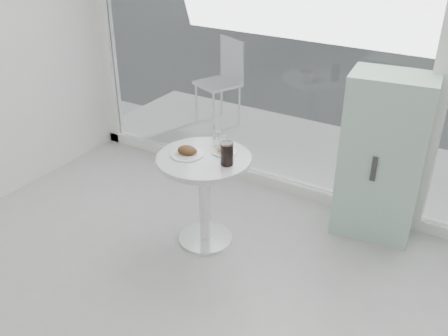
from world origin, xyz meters
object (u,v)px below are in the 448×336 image
Objects in this scene: mint_cabinet at (382,158)px; cola_glass at (227,154)px; water_tumbler_b at (224,144)px; patio_chair at (223,77)px; main_table at (204,182)px; plate_donut at (224,150)px; plate_fritter at (188,152)px; water_tumbler_a at (217,139)px.

mint_cabinet reaches higher than cola_glass.
water_tumbler_b is at bearing 126.72° from cola_glass.
patio_chair is at bearing 122.00° from cola_glass.
main_table is 0.29m from plate_donut.
main_table is 3.94× the size of plate_donut.
mint_cabinet is 1.34× the size of patio_chair.
water_tumbler_b is (0.19, 0.22, 0.02)m from plate_fritter.
mint_cabinet is 11.56× the size of water_tumbler_a.
plate_fritter is (-0.12, -0.04, 0.25)m from main_table.
plate_fritter is at bearing -131.06° from water_tumbler_b.
water_tumbler_b is (-1.04, -0.69, 0.14)m from mint_cabinet.
patio_chair is 8.62× the size of water_tumbler_a.
cola_glass is at bearing 4.18° from plate_fritter.
mint_cabinet is at bearing 33.56° from water_tumbler_b.
water_tumbler_b reaches higher than plate_donut.
mint_cabinet is at bearing 37.91° from main_table.
plate_donut is at bearing -53.44° from water_tumbler_b.
plate_fritter is at bearing -41.74° from patio_chair.
plate_donut is at bearing 56.15° from main_table.
mint_cabinet is 2.54m from patio_chair.
plate_fritter is 1.41× the size of cola_glass.
plate_fritter is (0.99, -2.14, 0.17)m from patio_chair.
mint_cabinet is 6.95× the size of plate_donut.
water_tumbler_a is (1.09, -1.88, 0.20)m from patio_chair.
main_table is 0.35m from water_tumbler_a.
cola_glass is (0.21, -0.02, 0.31)m from main_table.
water_tumbler_a is (-0.02, 0.22, 0.27)m from main_table.
main_table is 0.37m from cola_glass.
patio_chair is 2.30m from plate_donut.
cola_glass is (0.23, -0.24, 0.03)m from water_tumbler_a.
cola_glass is (0.33, 0.02, 0.06)m from plate_fritter.
plate_fritter is 0.29m from water_tumbler_b.
plate_fritter is 1.28× the size of plate_donut.
plate_donut is 0.14m from water_tumbler_a.
plate_donut is at bearing -151.56° from mint_cabinet.
main_table is 6.94× the size of water_tumbler_b.
cola_glass is at bearing -34.55° from patio_chair.
main_table is at bearing 19.34° from plate_fritter.
plate_fritter is 2.14× the size of water_tumbler_a.
patio_chair is at bearing 117.83° from main_table.
water_tumbler_a is 0.33m from cola_glass.
main_table is 0.28m from plate_fritter.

